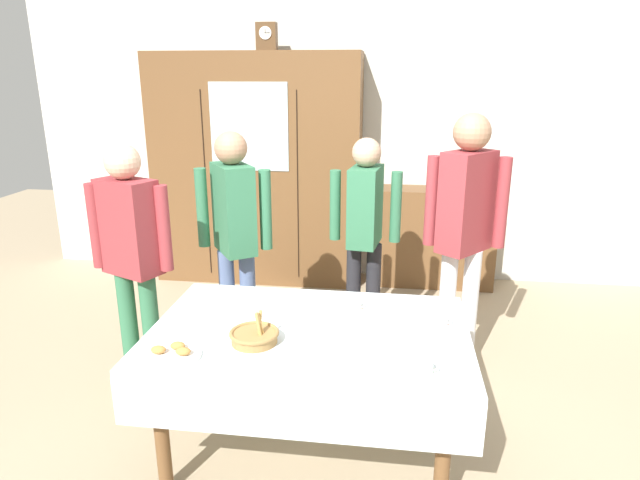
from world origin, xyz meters
TOP-DOWN VIEW (x-y plane):
  - ground_plane at (0.00, 0.00)m, footprint 12.00×12.00m
  - back_wall at (0.00, 2.65)m, footprint 6.40×0.10m
  - dining_table at (0.00, -0.24)m, footprint 1.60×1.04m
  - wall_cabinet at (-0.90, 2.35)m, footprint 1.97×0.46m
  - mantel_clock at (-0.77, 2.35)m, footprint 0.18×0.11m
  - bookshelf_low at (0.80, 2.41)m, footprint 1.13×0.35m
  - book_stack at (0.80, 2.41)m, footprint 0.16×0.21m
  - tea_cup_far_right at (0.66, -0.08)m, footprint 0.13×0.13m
  - tea_cup_far_left at (0.21, 0.05)m, footprint 0.13×0.13m
  - tea_cup_mid_left at (0.56, -0.56)m, footprint 0.13×0.13m
  - bread_basket at (-0.24, -0.38)m, footprint 0.24×0.24m
  - pastry_plate at (-0.58, -0.56)m, footprint 0.28×0.28m
  - spoon_far_right at (0.10, 0.18)m, footprint 0.12×0.02m
  - spoon_near_left at (0.43, -0.48)m, footprint 0.12×0.02m
  - spoon_front_edge at (0.29, -0.25)m, footprint 0.12×0.02m
  - person_by_cabinet at (-1.19, 0.33)m, footprint 0.52×0.33m
  - person_beside_shelf at (0.86, 0.82)m, footprint 0.52×0.40m
  - person_behind_table_right at (-0.67, 0.78)m, footprint 0.52×0.41m
  - person_behind_table_left at (0.20, 1.18)m, footprint 0.52×0.38m

SIDE VIEW (x-z plane):
  - ground_plane at x=0.00m, z-range 0.00..0.00m
  - bookshelf_low at x=0.80m, z-range 0.00..0.94m
  - dining_table at x=0.00m, z-range 0.27..1.01m
  - spoon_far_right at x=0.10m, z-range 0.74..0.74m
  - spoon_near_left at x=0.43m, z-range 0.74..0.74m
  - spoon_front_edge at x=0.29m, z-range 0.74..0.74m
  - pastry_plate at x=-0.58m, z-range 0.73..0.77m
  - tea_cup_far_right at x=0.66m, z-range 0.73..0.79m
  - tea_cup_mid_left at x=0.56m, z-range 0.73..0.79m
  - tea_cup_far_left at x=0.21m, z-range 0.73..0.80m
  - bread_basket at x=-0.24m, z-range 0.69..0.85m
  - person_behind_table_left at x=0.20m, z-range 0.16..1.70m
  - person_by_cabinet at x=-1.19m, z-range 0.17..1.75m
  - book_stack at x=0.80m, z-range 0.94..1.00m
  - person_behind_table_right at x=-0.67m, z-range 0.17..1.79m
  - person_beside_shelf at x=0.86m, z-range 0.20..1.95m
  - wall_cabinet at x=-0.90m, z-range 0.00..2.16m
  - back_wall at x=0.00m, z-range 0.00..2.70m
  - mantel_clock at x=-0.77m, z-range 2.16..2.40m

